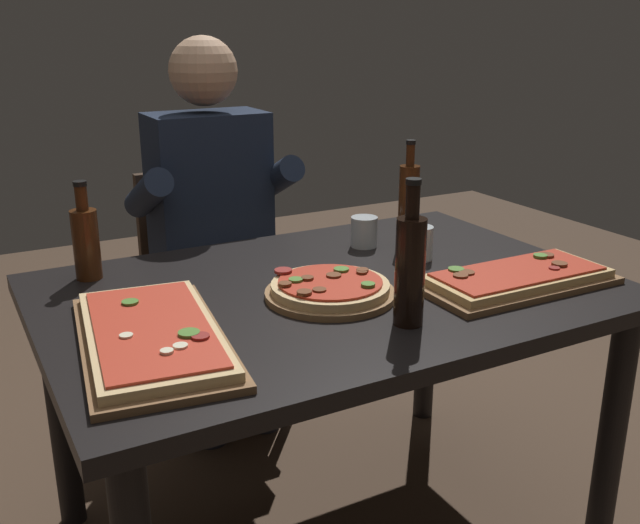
{
  "coord_description": "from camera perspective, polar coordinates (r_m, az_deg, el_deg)",
  "views": [
    {
      "loc": [
        -0.83,
        -1.48,
        1.37
      ],
      "look_at": [
        0.0,
        0.05,
        0.79
      ],
      "focal_mm": 40.57,
      "sensor_mm": 36.0,
      "label": 1
    }
  ],
  "objects": [
    {
      "name": "seated_diner",
      "position": [
        2.44,
        -8.27,
        3.33
      ],
      "size": [
        0.53,
        0.41,
        1.33
      ],
      "color": "#23232D",
      "rests_on": "ground_plane"
    },
    {
      "name": "oil_bottle_amber",
      "position": [
        1.93,
        -17.98,
        1.61
      ],
      "size": [
        0.07,
        0.07,
        0.25
      ],
      "color": "#47230F",
      "rests_on": "dining_table"
    },
    {
      "name": "dining_table",
      "position": [
        1.84,
        0.75,
        -4.72
      ],
      "size": [
        1.4,
        0.96,
        0.74
      ],
      "color": "black",
      "rests_on": "ground_plane"
    },
    {
      "name": "diner_chair",
      "position": [
        2.62,
        -8.94,
        -1.48
      ],
      "size": [
        0.44,
        0.44,
        0.87
      ],
      "color": "#3D2B1E",
      "rests_on": "ground_plane"
    },
    {
      "name": "tumbler_near_camera",
      "position": [
        2.12,
        3.49,
        2.26
      ],
      "size": [
        0.08,
        0.08,
        0.09
      ],
      "color": "silver",
      "rests_on": "dining_table"
    },
    {
      "name": "pizza_round_far",
      "position": [
        1.73,
        0.79,
        -2.17
      ],
      "size": [
        0.31,
        0.31,
        0.05
      ],
      "color": "olive",
      "rests_on": "dining_table"
    },
    {
      "name": "wine_bottle_dark",
      "position": [
        1.55,
        7.12,
        -0.41
      ],
      "size": [
        0.07,
        0.07,
        0.32
      ],
      "color": "black",
      "rests_on": "dining_table"
    },
    {
      "name": "tumbler_far_side",
      "position": [
        2.02,
        7.83,
        1.36
      ],
      "size": [
        0.08,
        0.08,
        0.09
      ],
      "color": "silver",
      "rests_on": "dining_table"
    },
    {
      "name": "pizza_rectangular_front",
      "position": [
        1.87,
        15.3,
        -1.26
      ],
      "size": [
        0.5,
        0.24,
        0.05
      ],
      "color": "brown",
      "rests_on": "dining_table"
    },
    {
      "name": "pizza_rectangular_left",
      "position": [
        1.52,
        -13.09,
        -5.67
      ],
      "size": [
        0.36,
        0.59,
        0.05
      ],
      "color": "brown",
      "rests_on": "dining_table"
    },
    {
      "name": "vinegar_bottle_green",
      "position": [
        2.11,
        6.99,
        4.58
      ],
      "size": [
        0.06,
        0.06,
        0.31
      ],
      "color": "#47230F",
      "rests_on": "dining_table"
    }
  ]
}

